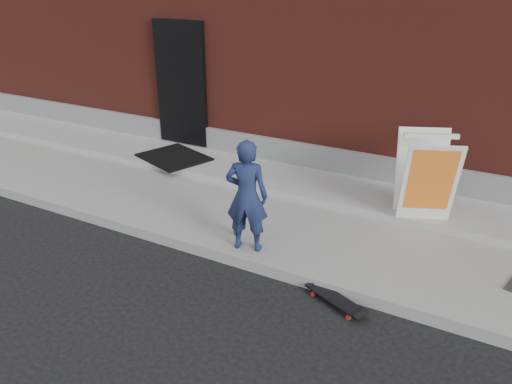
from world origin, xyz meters
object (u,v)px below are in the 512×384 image
Objects in this scene: child at (247,196)px; skateboard at (336,299)px; pizza_sign at (426,176)px; soda_can at (236,230)px.

skateboard is (1.31, -0.38, -0.79)m from child.
child is at bearing -134.89° from pizza_sign.
skateboard is 1.72m from soda_can.
child is 1.84× the size of skateboard.
skateboard is 6.50× the size of soda_can.
child reaches higher than soda_can.
skateboard is 2.29m from pizza_sign.
child is 11.98× the size of soda_can.
child is 2.46m from pizza_sign.
pizza_sign is (1.74, 1.74, -0.03)m from child.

